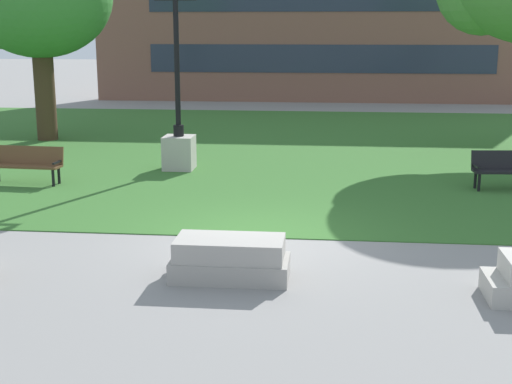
% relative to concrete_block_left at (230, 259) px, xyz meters
% --- Properties ---
extents(ground_plane, '(140.00, 140.00, 0.00)m').
position_rel_concrete_block_left_xyz_m(ground_plane, '(0.21, 2.15, -0.31)').
color(ground_plane, gray).
extents(grass_lawn, '(40.00, 20.00, 0.02)m').
position_rel_concrete_block_left_xyz_m(grass_lawn, '(0.21, 12.15, -0.30)').
color(grass_lawn, '#336628').
rests_on(grass_lawn, ground).
extents(concrete_block_left, '(1.80, 0.90, 0.64)m').
position_rel_concrete_block_left_xyz_m(concrete_block_left, '(0.00, 0.00, 0.00)').
color(concrete_block_left, '#9E9991').
rests_on(concrete_block_left, ground).
extents(park_bench_near_left, '(1.83, 0.64, 0.90)m').
position_rel_concrete_block_left_xyz_m(park_bench_near_left, '(-5.91, 6.19, 0.23)').
color(park_bench_near_left, brown).
rests_on(park_bench_near_left, grass_lawn).
extents(park_bench_near_right, '(1.84, 0.68, 0.90)m').
position_rel_concrete_block_left_xyz_m(park_bench_near_right, '(5.77, 6.73, 0.23)').
color(park_bench_near_right, black).
rests_on(park_bench_near_right, grass_lawn).
extents(lamp_post_right, '(1.32, 0.80, 4.96)m').
position_rel_concrete_block_left_xyz_m(lamp_post_right, '(-2.54, 8.30, 0.72)').
color(lamp_post_right, '#ADA89E').
rests_on(lamp_post_right, grass_lawn).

